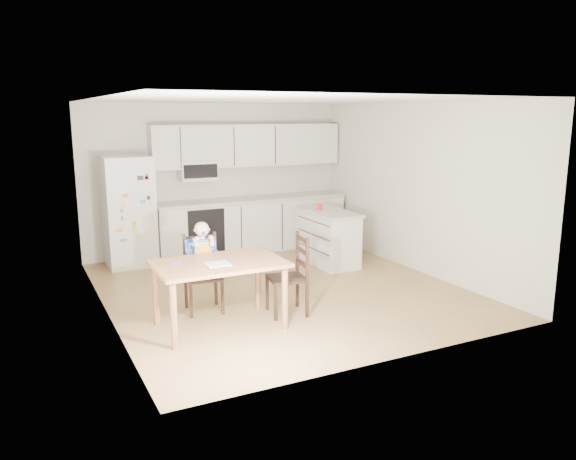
{
  "coord_description": "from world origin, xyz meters",
  "views": [
    {
      "loc": [
        -3.15,
        -6.57,
        2.34
      ],
      "look_at": [
        -0.05,
        -0.35,
        0.88
      ],
      "focal_mm": 35.0,
      "sensor_mm": 36.0,
      "label": 1
    }
  ],
  "objects_px": {
    "chair_side": "(295,269)",
    "refrigerator": "(129,211)",
    "kitchen_island": "(328,237)",
    "dining_table": "(219,271)",
    "chair_booster": "(202,257)",
    "red_cup": "(319,207)"
  },
  "relations": [
    {
      "from": "chair_side",
      "to": "refrigerator",
      "type": "bearing_deg",
      "value": -146.91
    },
    {
      "from": "kitchen_island",
      "to": "chair_booster",
      "type": "bearing_deg",
      "value": -154.42
    },
    {
      "from": "dining_table",
      "to": "refrigerator",
      "type": "bearing_deg",
      "value": 96.59
    },
    {
      "from": "dining_table",
      "to": "chair_side",
      "type": "bearing_deg",
      "value": 2.02
    },
    {
      "from": "kitchen_island",
      "to": "dining_table",
      "type": "distance_m",
      "value": 3.03
    },
    {
      "from": "refrigerator",
      "to": "chair_side",
      "type": "relative_size",
      "value": 1.79
    },
    {
      "from": "refrigerator",
      "to": "red_cup",
      "type": "relative_size",
      "value": 16.62
    },
    {
      "from": "refrigerator",
      "to": "kitchen_island",
      "type": "bearing_deg",
      "value": -25.31
    },
    {
      "from": "refrigerator",
      "to": "red_cup",
      "type": "bearing_deg",
      "value": -23.77
    },
    {
      "from": "refrigerator",
      "to": "dining_table",
      "type": "distance_m",
      "value": 3.13
    },
    {
      "from": "dining_table",
      "to": "red_cup",
      "type": "bearing_deg",
      "value": 39.19
    },
    {
      "from": "kitchen_island",
      "to": "red_cup",
      "type": "bearing_deg",
      "value": 125.19
    },
    {
      "from": "refrigerator",
      "to": "chair_side",
      "type": "distance_m",
      "value": 3.35
    },
    {
      "from": "refrigerator",
      "to": "chair_side",
      "type": "bearing_deg",
      "value": -67.01
    },
    {
      "from": "kitchen_island",
      "to": "chair_booster",
      "type": "height_order",
      "value": "chair_booster"
    },
    {
      "from": "refrigerator",
      "to": "red_cup",
      "type": "height_order",
      "value": "refrigerator"
    },
    {
      "from": "refrigerator",
      "to": "dining_table",
      "type": "height_order",
      "value": "refrigerator"
    },
    {
      "from": "dining_table",
      "to": "chair_booster",
      "type": "bearing_deg",
      "value": 89.47
    },
    {
      "from": "dining_table",
      "to": "chair_side",
      "type": "distance_m",
      "value": 0.95
    },
    {
      "from": "chair_booster",
      "to": "chair_side",
      "type": "bearing_deg",
      "value": -24.58
    },
    {
      "from": "chair_booster",
      "to": "dining_table",
      "type": "bearing_deg",
      "value": -83.3
    },
    {
      "from": "chair_booster",
      "to": "kitchen_island",
      "type": "bearing_deg",
      "value": 32.82
    }
  ]
}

